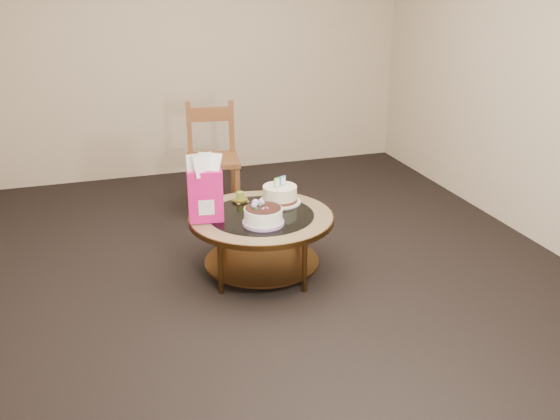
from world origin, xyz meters
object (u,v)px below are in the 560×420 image
object	(u,v)px
decorated_cake	(263,217)
dining_chair	(213,158)
cream_cake	(280,195)
gift_bag	(205,188)
coffee_table	(261,225)

from	to	relation	value
decorated_cake	dining_chair	size ratio (longest dim) A/B	0.29
cream_cake	gift_bag	xyz separation A→B (m)	(-0.58, -0.16, 0.17)
cream_cake	dining_chair	world-z (taller)	dining_chair
coffee_table	gift_bag	world-z (taller)	gift_bag
gift_bag	dining_chair	size ratio (longest dim) A/B	0.48
coffee_table	gift_bag	bearing A→B (deg)	177.24
coffee_table	decorated_cake	bearing A→B (deg)	-101.95
coffee_table	cream_cake	size ratio (longest dim) A/B	3.29
gift_bag	cream_cake	bearing A→B (deg)	23.31
cream_cake	dining_chair	xyz separation A→B (m)	(-0.25, 1.16, -0.03)
gift_bag	dining_chair	distance (m)	1.39
gift_bag	dining_chair	bearing A→B (deg)	83.40
coffee_table	decorated_cake	size ratio (longest dim) A/B	3.63
cream_cake	gift_bag	bearing A→B (deg)	171.85
dining_chair	cream_cake	bearing A→B (deg)	-70.12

